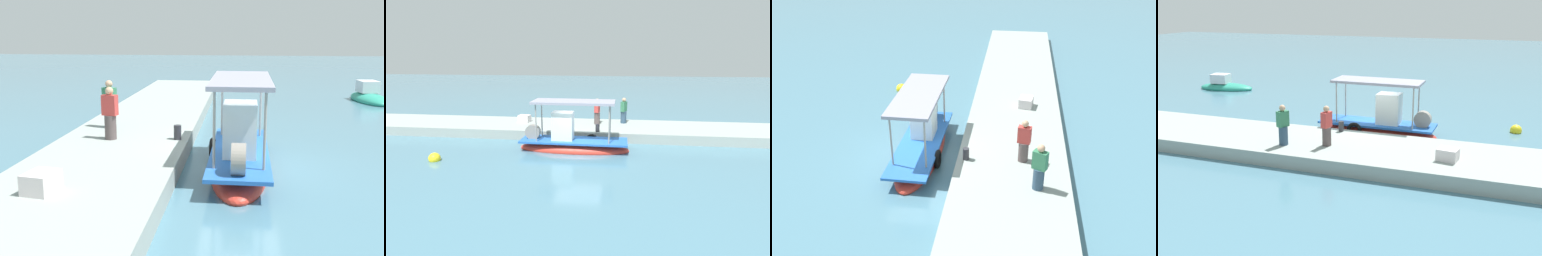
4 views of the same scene
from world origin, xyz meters
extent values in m
plane|color=slate|center=(0.00, 0.00, 0.00)|extent=(120.00, 120.00, 0.00)
cube|color=#949F99|center=(0.00, -3.74, 0.29)|extent=(36.00, 4.13, 0.57)
ellipsoid|color=red|center=(0.27, -0.04, 0.07)|extent=(5.90, 1.68, 0.84)
cube|color=blue|center=(0.27, -0.04, 0.54)|extent=(5.66, 1.68, 0.10)
cube|color=silver|center=(0.85, -0.05, 1.28)|extent=(1.11, 0.91, 1.58)
cylinder|color=gray|center=(2.15, 0.56, 1.52)|extent=(0.07, 0.07, 2.06)
cylinder|color=gray|center=(2.14, -0.68, 1.52)|extent=(0.07, 0.07, 2.06)
cylinder|color=gray|center=(-1.61, 0.60, 1.52)|extent=(0.07, 0.07, 2.06)
cylinder|color=gray|center=(-1.62, -0.64, 1.52)|extent=(0.07, 0.07, 2.06)
cube|color=#9595A7|center=(0.27, -0.04, 2.61)|extent=(4.28, 1.68, 0.12)
torus|color=black|center=(-0.62, -0.88, 0.34)|extent=(0.74, 0.19, 0.74)
cylinder|color=gray|center=(2.50, -0.06, 0.94)|extent=(0.80, 0.36, 0.80)
cylinder|color=#2F4960|center=(-2.40, -4.65, 0.97)|extent=(0.50, 0.50, 0.78)
cube|color=#347A53|center=(-2.40, -4.65, 1.68)|extent=(0.45, 0.54, 0.65)
sphere|color=tan|center=(-2.40, -4.65, 2.13)|extent=(0.26, 0.26, 0.26)
cylinder|color=#544645|center=(-0.68, -4.13, 0.96)|extent=(0.44, 0.44, 0.78)
cube|color=#CE3F3A|center=(-0.68, -4.13, 1.67)|extent=(0.35, 0.52, 0.64)
sphere|color=tan|center=(-0.68, -4.13, 2.12)|extent=(0.25, 0.25, 0.25)
cylinder|color=#2D2D33|center=(-0.86, -2.01, 0.80)|extent=(0.24, 0.24, 0.46)
cube|color=silver|center=(4.23, -4.24, 0.80)|extent=(0.84, 0.72, 0.45)
sphere|color=yellow|center=(6.71, 2.53, 0.11)|extent=(0.57, 0.57, 0.57)
ellipsoid|color=teal|center=(-13.54, 7.23, 0.11)|extent=(4.25, 2.08, 0.71)
cube|color=silver|center=(-13.94, 7.18, 0.79)|extent=(1.33, 1.12, 0.66)
camera|label=1|loc=(13.09, -0.03, 3.99)|focal=42.67mm
camera|label=2|loc=(-2.03, 16.01, 5.01)|focal=29.51mm
camera|label=3|loc=(-14.48, -3.73, 9.05)|focal=39.95mm
camera|label=4|loc=(6.05, -20.01, 6.26)|focal=41.19mm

